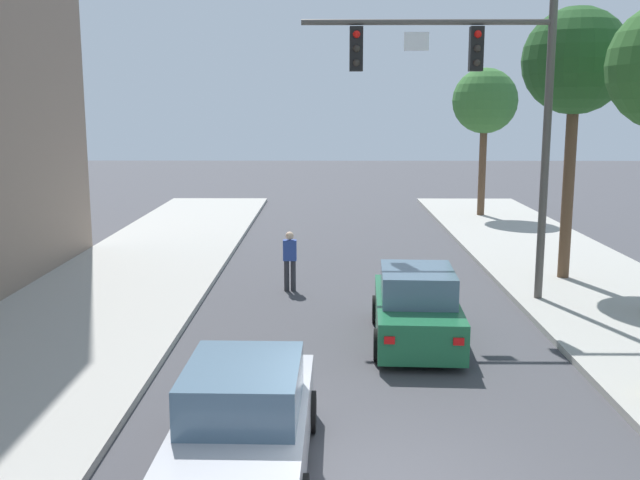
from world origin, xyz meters
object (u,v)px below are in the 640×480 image
pedestrian_crossing_road (290,258)px  car_lead_green (416,308)px  traffic_signal_mast (479,91)px  car_following_silver (245,423)px  street_tree_farthest (485,102)px  street_tree_third (576,63)px

pedestrian_crossing_road → car_lead_green: bearing=-56.1°
traffic_signal_mast → car_lead_green: size_ratio=1.74×
car_following_silver → street_tree_farthest: 25.29m
car_following_silver → street_tree_third: street_tree_third is taller
car_lead_green → pedestrian_crossing_road: 5.23m
traffic_signal_mast → pedestrian_crossing_road: bearing=165.2°
car_following_silver → traffic_signal_mast: bearing=61.7°
car_lead_green → street_tree_third: bearing=48.2°
traffic_signal_mast → pedestrian_crossing_road: size_ratio=4.57×
street_tree_farthest → pedestrian_crossing_road: bearing=-120.6°
pedestrian_crossing_road → street_tree_farthest: bearing=59.4°
car_following_silver → street_tree_farthest: size_ratio=0.66×
car_following_silver → street_tree_third: 14.74m
street_tree_farthest → car_lead_green: bearing=-105.8°
pedestrian_crossing_road → street_tree_farthest: street_tree_farthest is taller
traffic_signal_mast → street_tree_third: 3.94m
street_tree_third → street_tree_farthest: (0.17, 12.33, -0.95)m
traffic_signal_mast → street_tree_farthest: size_ratio=1.15×
street_tree_third → car_following_silver: bearing=-125.0°
traffic_signal_mast → pedestrian_crossing_road: (-4.70, 1.24, -4.41)m
street_tree_farthest → traffic_signal_mast: bearing=-102.5°
traffic_signal_mast → pedestrian_crossing_road: traffic_signal_mast is taller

